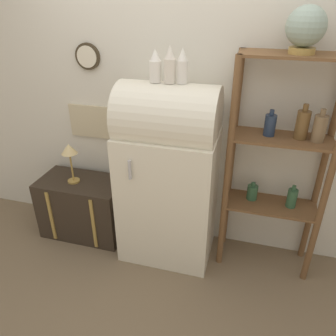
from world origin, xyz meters
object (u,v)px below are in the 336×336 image
globe (306,28)px  vase_left (155,67)px  vase_center (170,66)px  vase_right (182,67)px  suitcase_trunk (84,207)px  desk_lamp (69,153)px  refrigerator (168,175)px

globe → vase_left: bearing=-175.0°
globe → vase_center: size_ratio=1.11×
globe → vase_right: globe is taller
suitcase_trunk → vase_center: vase_center is taller
vase_right → desk_lamp: (-1.01, -0.01, -0.79)m
vase_left → vase_right: (0.19, 0.02, 0.01)m
suitcase_trunk → desk_lamp: bearing=-153.7°
vase_center → vase_right: bearing=9.9°
refrigerator → suitcase_trunk: (-0.86, 0.02, -0.50)m
vase_right → desk_lamp: 1.28m
vase_left → globe: bearing=5.0°
globe → vase_right: bearing=-174.9°
vase_left → refrigerator: bearing=5.0°
refrigerator → desk_lamp: size_ratio=4.10×
globe → vase_right: (-0.77, -0.07, -0.27)m
suitcase_trunk → vase_right: size_ratio=3.23×
refrigerator → vase_right: (0.10, 0.01, 0.87)m
vase_left → desk_lamp: 1.13m
suitcase_trunk → vase_center: bearing=-2.0°
globe → desk_lamp: globe is taller
globe → desk_lamp: 2.06m
refrigerator → vase_left: (-0.09, -0.01, 0.87)m
refrigerator → desk_lamp: 0.91m
vase_center → desk_lamp: bearing=179.6°
suitcase_trunk → vase_left: bearing=-2.3°
globe → desk_lamp: bearing=-177.5°
refrigerator → vase_center: size_ratio=6.00×
vase_center → vase_right: vase_center is taller
suitcase_trunk → vase_left: 1.57m
refrigerator → suitcase_trunk: size_ratio=1.97×
globe → vase_right: 0.81m
desk_lamp → vase_left: bearing=-0.5°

